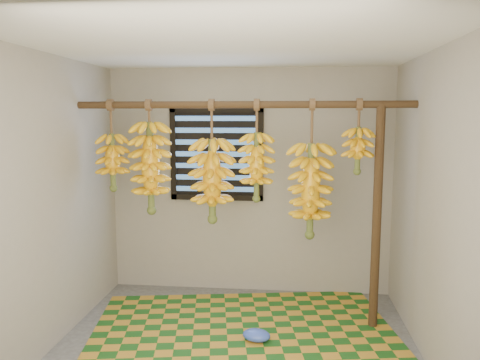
# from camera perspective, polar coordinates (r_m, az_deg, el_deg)

# --- Properties ---
(floor) EXTENTS (3.00, 3.00, 0.01)m
(floor) POSITION_cam_1_polar(r_m,az_deg,el_deg) (3.96, -0.89, -20.97)
(floor) COLOR #494949
(floor) RESTS_ON ground
(ceiling) EXTENTS (3.00, 3.00, 0.01)m
(ceiling) POSITION_cam_1_polar(r_m,az_deg,el_deg) (3.51, -0.98, 16.08)
(ceiling) COLOR silver
(ceiling) RESTS_ON wall_back
(wall_back) EXTENTS (3.00, 0.01, 2.40)m
(wall_back) POSITION_cam_1_polar(r_m,az_deg,el_deg) (5.02, 1.14, -0.23)
(wall_back) COLOR gray
(wall_back) RESTS_ON floor
(wall_left) EXTENTS (0.01, 3.00, 2.40)m
(wall_left) POSITION_cam_1_polar(r_m,az_deg,el_deg) (4.01, -22.85, -2.88)
(wall_left) COLOR gray
(wall_left) RESTS_ON floor
(wall_right) EXTENTS (0.01, 3.00, 2.40)m
(wall_right) POSITION_cam_1_polar(r_m,az_deg,el_deg) (3.68, 23.08, -3.80)
(wall_right) COLOR gray
(wall_right) RESTS_ON floor
(window) EXTENTS (1.00, 0.04, 1.00)m
(window) POSITION_cam_1_polar(r_m,az_deg,el_deg) (5.00, -2.88, 3.19)
(window) COLOR black
(window) RESTS_ON wall_back
(hanging_pole) EXTENTS (3.00, 0.06, 0.06)m
(hanging_pole) POSITION_cam_1_polar(r_m,az_deg,el_deg) (4.17, 0.22, 9.17)
(hanging_pole) COLOR #3E2817
(hanging_pole) RESTS_ON wall_left
(support_post) EXTENTS (0.08, 0.08, 2.00)m
(support_post) POSITION_cam_1_polar(r_m,az_deg,el_deg) (4.31, 16.34, -4.57)
(support_post) COLOR #3E2817
(support_post) RESTS_ON floor
(woven_mat) EXTENTS (2.98, 2.54, 0.01)m
(woven_mat) POSITION_cam_1_polar(r_m,az_deg,el_deg) (4.20, 0.60, -19.05)
(woven_mat) COLOR #184D16
(woven_mat) RESTS_ON floor
(plastic_bag) EXTENTS (0.28, 0.23, 0.10)m
(plastic_bag) POSITION_cam_1_polar(r_m,az_deg,el_deg) (4.17, 2.02, -18.39)
(plastic_bag) COLOR blue
(plastic_bag) RESTS_ON woven_mat
(banana_bunch_a) EXTENTS (0.29, 0.29, 0.83)m
(banana_bunch_a) POSITION_cam_1_polar(r_m,az_deg,el_deg) (4.47, -15.27, 2.14)
(banana_bunch_a) COLOR brown
(banana_bunch_a) RESTS_ON hanging_pole
(banana_bunch_b) EXTENTS (0.36, 0.36, 1.04)m
(banana_bunch_b) POSITION_cam_1_polar(r_m,az_deg,el_deg) (4.36, -10.86, 1.49)
(banana_bunch_b) COLOR brown
(banana_bunch_b) RESTS_ON hanging_pole
(banana_bunch_c) EXTENTS (0.38, 0.38, 1.11)m
(banana_bunch_c) POSITION_cam_1_polar(r_m,az_deg,el_deg) (4.24, -3.41, -0.07)
(banana_bunch_c) COLOR brown
(banana_bunch_c) RESTS_ON hanging_pole
(banana_bunch_d) EXTENTS (0.31, 0.31, 0.91)m
(banana_bunch_d) POSITION_cam_1_polar(r_m,az_deg,el_deg) (4.18, 2.03, 1.63)
(banana_bunch_d) COLOR brown
(banana_bunch_d) RESTS_ON hanging_pole
(banana_bunch_e) EXTENTS (0.38, 0.38, 1.23)m
(banana_bunch_e) POSITION_cam_1_polar(r_m,az_deg,el_deg) (4.20, 8.59, -1.28)
(banana_bunch_e) COLOR brown
(banana_bunch_e) RESTS_ON hanging_pole
(banana_bunch_f) EXTENTS (0.27, 0.27, 0.65)m
(banana_bunch_f) POSITION_cam_1_polar(r_m,az_deg,el_deg) (4.20, 14.16, 3.54)
(banana_bunch_f) COLOR brown
(banana_bunch_f) RESTS_ON hanging_pole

